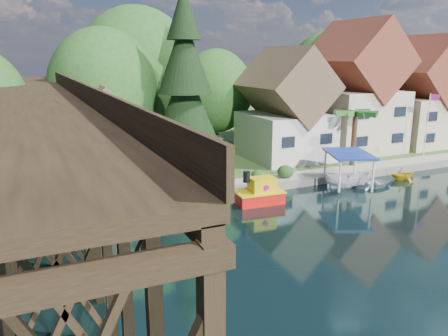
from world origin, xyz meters
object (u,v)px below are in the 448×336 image
Objects in this scene: house_right at (419,99)px; boat_white_a at (372,182)px; house_left at (285,112)px; palm_tree at (356,115)px; house_center at (354,96)px; boat_yellow at (403,173)px; conifer at (185,87)px; boat_canopy at (348,173)px; trestle_bridge at (39,150)px; shed at (104,142)px; flagpole at (429,119)px; tugboat at (260,193)px.

boat_white_a is (-15.90, -10.36, -5.42)m from house_right.
house_left reaches higher than palm_tree.
boat_yellow is at bearing -105.73° from house_center.
boat_canopy is (11.03, -8.01, -6.76)m from conifer.
trestle_bridge is 8.03× the size of palm_tree.
house_left is 6.90m from palm_tree.
conifer is at bearing 73.15° from boat_yellow.
shed is 22.24m from boat_white_a.
boat_yellow is at bearing -64.52° from palm_tree.
shed is 2.25× the size of boat_white_a.
house_center is 20.31m from conifer.
boat_white_a is 0.64× the size of boat_canopy.
conifer is 24.34m from flagpole.
house_right is 8.49m from flagpole.
flagpole is at bearing -130.46° from house_right.
tugboat is at bearing -42.76° from shed.
flagpole is 8.30m from boat_yellow.
boat_white_a is (-6.90, -10.86, -6.06)m from house_center.
flagpole reaches higher than boat_white_a.
boat_yellow is (6.09, -9.84, -4.51)m from house_left.
house_right reaches higher than flagpole.
trestle_bridge is 3.18× the size of house_center.
house_left reaches higher than shed.
trestle_bridge is 35.84m from flagpole.
palm_tree is 2.31× the size of boat_yellow.
conifer reaches higher than tugboat.
house_left is 12.42m from boat_yellow.
house_center is 0.89× the size of conifer.
shed reaches higher than boat_yellow.
house_center reaches higher than boat_yellow.
boat_canopy reaches higher than tugboat.
conifer is at bearing -173.29° from house_center.
house_right is (9.00, -0.50, -0.64)m from house_center.
house_right is 19.73m from boat_white_a.
conifer is at bearing -3.03° from shed.
palm_tree is at bearing -8.53° from boat_white_a.
tugboat is at bearing -169.38° from flagpole.
house_right reaches higher than boat_white_a.
trestle_bridge reaches higher than boat_yellow.
palm_tree is 8.57m from flagpole.
house_left reaches higher than boat_white_a.
house_right is at bearing 0.00° from house_left.
boat_canopy is (-4.13, -4.30, -4.03)m from palm_tree.
trestle_bridge is 33.96m from house_center.
shed is 1.20× the size of flagpole.
flagpole is 1.79× the size of tugboat.
conifer is 17.48m from boat_white_a.
house_center is 27.20m from shed.
trestle_bridge is 12.08× the size of tugboat.
boat_canopy is at bearing -35.98° from conifer.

